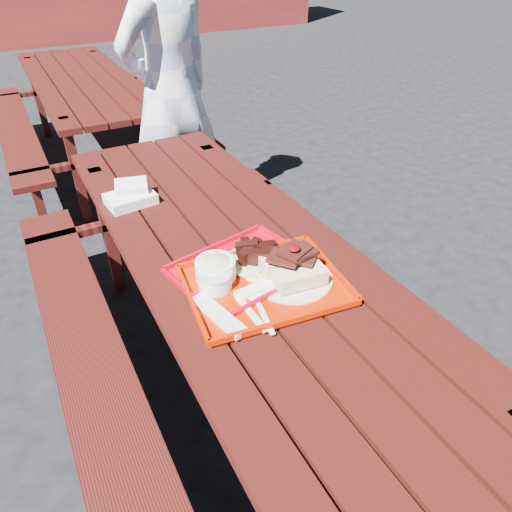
# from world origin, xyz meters

# --- Properties ---
(ground) EXTENTS (60.00, 60.00, 0.00)m
(ground) POSITION_xyz_m (0.00, 0.00, 0.00)
(ground) COLOR black
(ground) RESTS_ON ground
(picnic_table_near) EXTENTS (1.41, 2.40, 0.75)m
(picnic_table_near) POSITION_xyz_m (-0.00, 0.00, 0.56)
(picnic_table_near) COLOR #390E0A
(picnic_table_near) RESTS_ON ground
(picnic_table_far) EXTENTS (1.41, 2.40, 0.75)m
(picnic_table_far) POSITION_xyz_m (-0.00, 2.80, 0.56)
(picnic_table_far) COLOR #390E0A
(picnic_table_far) RESTS_ON ground
(near_tray) EXTENTS (0.54, 0.45, 0.16)m
(near_tray) POSITION_xyz_m (-0.01, -0.22, 0.79)
(near_tray) COLOR #AF1D00
(near_tray) RESTS_ON picnic_table_near
(far_tray) EXTENTS (0.50, 0.42, 0.07)m
(far_tray) POSITION_xyz_m (-0.05, -0.14, 0.77)
(far_tray) COLOR #BA0016
(far_tray) RESTS_ON picnic_table_near
(white_cloth) EXTENTS (0.21, 0.18, 0.08)m
(white_cloth) POSITION_xyz_m (-0.23, 0.54, 0.78)
(white_cloth) COLOR white
(white_cloth) RESTS_ON picnic_table_near
(person) EXTENTS (0.81, 0.70, 1.88)m
(person) POSITION_xyz_m (0.28, 1.39, 0.94)
(person) COLOR #A9C1EA
(person) RESTS_ON ground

